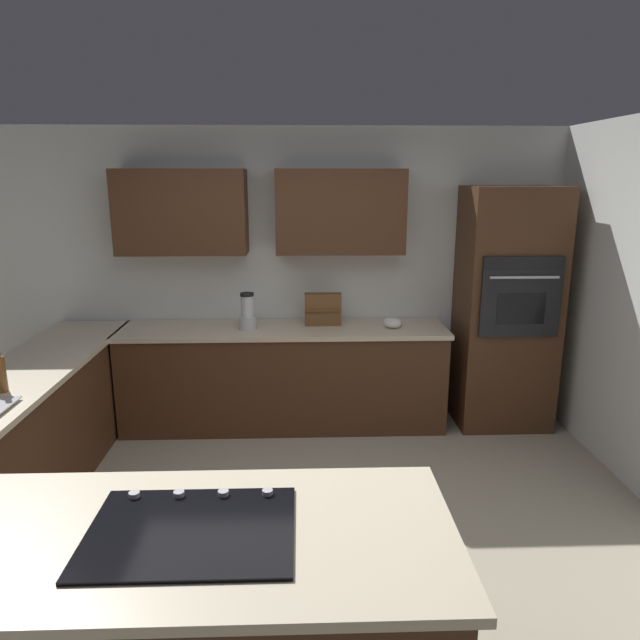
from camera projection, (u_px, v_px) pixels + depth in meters
ground_plane at (294, 539)px, 3.57m from camera, size 14.00×14.00×0.00m
wall_back at (286, 260)px, 5.20m from camera, size 6.00×0.44×2.60m
lower_cabinets_back at (284, 379)px, 5.13m from camera, size 2.80×0.60×0.86m
countertop_back at (283, 330)px, 5.03m from camera, size 2.84×0.64×0.04m
lower_cabinets_side at (27, 440)px, 3.94m from camera, size 0.60×2.90×0.86m
countertop_side at (19, 378)px, 3.83m from camera, size 0.64×2.94×0.04m
island_base at (198, 639)px, 2.25m from camera, size 1.90×0.85×0.86m
island_top at (191, 537)px, 2.14m from camera, size 1.98×0.93×0.04m
wall_oven at (506, 309)px, 5.04m from camera, size 0.80×0.66×2.10m
cooktop at (191, 530)px, 2.14m from camera, size 0.76×0.56×0.03m
blender at (247, 314)px, 4.94m from camera, size 0.15×0.15×0.32m
mixing_bowl at (393, 323)px, 5.01m from camera, size 0.16×0.16×0.09m
spice_rack at (323, 309)px, 5.07m from camera, size 0.32×0.11×0.28m
dish_soap_bottle at (0, 373)px, 3.50m from camera, size 0.07×0.07×0.30m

